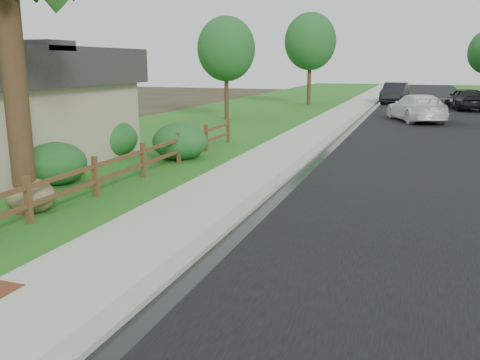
% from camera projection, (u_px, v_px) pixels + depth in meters
% --- Properties ---
extents(ground, '(120.00, 120.00, 0.00)m').
position_uv_depth(ground, '(96.00, 311.00, 7.15)').
color(ground, '#322D1B').
extents(road, '(8.00, 90.00, 0.02)m').
position_uv_depth(road, '(427.00, 109.00, 37.81)').
color(road, black).
rests_on(road, ground).
extents(curb, '(0.40, 90.00, 0.12)m').
position_uv_depth(curb, '(369.00, 107.00, 39.16)').
color(curb, gray).
rests_on(curb, ground).
extents(wet_gutter, '(0.50, 90.00, 0.00)m').
position_uv_depth(wet_gutter, '(374.00, 108.00, 39.06)').
color(wet_gutter, black).
rests_on(wet_gutter, road).
extents(sidewalk, '(2.20, 90.00, 0.10)m').
position_uv_depth(sidewalk, '(352.00, 107.00, 39.59)').
color(sidewalk, '#ACA795').
rests_on(sidewalk, ground).
extents(grass_strip, '(1.60, 90.00, 0.06)m').
position_uv_depth(grass_strip, '(328.00, 106.00, 40.21)').
color(grass_strip, '#1F5919').
rests_on(grass_strip, ground).
extents(lawn_near, '(9.00, 90.00, 0.04)m').
position_uv_depth(lawn_near, '(265.00, 105.00, 41.89)').
color(lawn_near, '#1F5919').
rests_on(lawn_near, ground).
extents(ranch_fence, '(0.12, 16.92, 1.10)m').
position_uv_depth(ranch_fence, '(121.00, 166.00, 14.06)').
color(ranch_fence, '#493018').
rests_on(ranch_fence, ground).
extents(white_suv, '(4.00, 5.85, 1.57)m').
position_uv_depth(white_suv, '(416.00, 108.00, 30.02)').
color(white_suv, white).
rests_on(white_suv, road).
extents(dark_car_mid, '(2.93, 5.10, 1.63)m').
position_uv_depth(dark_car_mid, '(465.00, 99.00, 37.12)').
color(dark_car_mid, black).
rests_on(dark_car_mid, road).
extents(dark_car_far, '(2.24, 5.37, 1.73)m').
position_uv_depth(dark_car_far, '(395.00, 93.00, 43.21)').
color(dark_car_far, black).
rests_on(dark_car_far, road).
extents(boulder, '(1.46, 1.27, 0.82)m').
position_uv_depth(boulder, '(30.00, 196.00, 11.76)').
color(boulder, brown).
rests_on(boulder, ground).
extents(shrub_b, '(2.02, 2.02, 1.23)m').
position_uv_depth(shrub_b, '(56.00, 164.00, 14.43)').
color(shrub_b, '#1C4F22').
rests_on(shrub_b, ground).
extents(shrub_c, '(2.18, 2.18, 1.40)m').
position_uv_depth(shrub_c, '(111.00, 139.00, 18.58)').
color(shrub_c, '#1C4F22').
rests_on(shrub_c, ground).
extents(shrub_d, '(2.24, 2.24, 1.34)m').
position_uv_depth(shrub_d, '(180.00, 141.00, 18.12)').
color(shrub_d, '#1C4F22').
rests_on(shrub_d, ground).
extents(tree_near_left, '(3.44, 3.44, 6.09)m').
position_uv_depth(tree_near_left, '(226.00, 49.00, 29.89)').
color(tree_near_left, '#362416').
rests_on(tree_near_left, ground).
extents(tree_mid_left, '(4.06, 4.06, 7.26)m').
position_uv_depth(tree_mid_left, '(310.00, 42.00, 39.90)').
color(tree_mid_left, '#362416').
rests_on(tree_mid_left, ground).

